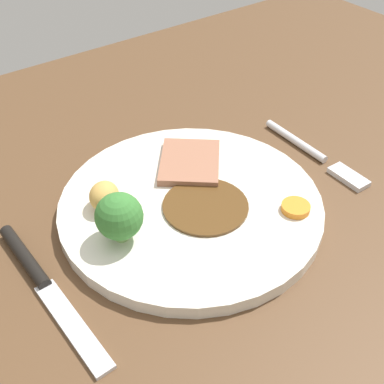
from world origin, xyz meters
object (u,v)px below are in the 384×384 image
object	(u,v)px
meat_slice_main	(190,162)
roast_potato_left	(104,196)
knife	(41,280)
carrot_coin_front	(296,208)
dinner_plate	(192,205)
fork	(316,155)
broccoli_floret	(119,217)

from	to	relation	value
meat_slice_main	roast_potato_left	size ratio (longest dim) A/B	2.26
meat_slice_main	knife	world-z (taller)	meat_slice_main
carrot_coin_front	knife	bearing A→B (deg)	-17.54
dinner_plate	roast_potato_left	world-z (taller)	roast_potato_left
dinner_plate	knife	xyz separation A→B (cm)	(16.12, -0.14, -0.25)
dinner_plate	roast_potato_left	size ratio (longest dim) A/B	7.68
dinner_plate	meat_slice_main	bearing A→B (deg)	-124.15
dinner_plate	roast_potato_left	distance (cm)	8.76
dinner_plate	knife	bearing A→B (deg)	-0.48
fork	meat_slice_main	bearing A→B (deg)	-112.19
roast_potato_left	broccoli_floret	xyz separation A→B (cm)	(0.96, 4.76, 1.35)
dinner_plate	carrot_coin_front	xyz separation A→B (cm)	(-7.15, 7.22, 1.03)
meat_slice_main	roast_potato_left	distance (cm)	10.64
dinner_plate	broccoli_floret	size ratio (longest dim) A/B	5.37
meat_slice_main	fork	size ratio (longest dim) A/B	0.51
fork	broccoli_floret	bearing A→B (deg)	-90.22
carrot_coin_front	broccoli_floret	distance (cm)	17.04
fork	dinner_plate	bearing A→B (deg)	-92.71
dinner_plate	broccoli_floret	xyz separation A→B (cm)	(8.33, 0.49, 3.37)
roast_potato_left	knife	world-z (taller)	roast_potato_left
meat_slice_main	fork	bearing A→B (deg)	156.36
meat_slice_main	knife	xyz separation A→B (cm)	(19.33, 4.60, -1.35)
roast_potato_left	fork	world-z (taller)	roast_potato_left
meat_slice_main	carrot_coin_front	bearing A→B (deg)	108.21
fork	knife	size ratio (longest dim) A/B	0.82
carrot_coin_front	broccoli_floret	bearing A→B (deg)	-23.49
dinner_plate	meat_slice_main	world-z (taller)	meat_slice_main
carrot_coin_front	knife	size ratio (longest dim) A/B	0.15
fork	knife	xyz separation A→B (cm)	(32.95, -1.36, 0.06)
roast_potato_left	meat_slice_main	bearing A→B (deg)	-177.47
carrot_coin_front	meat_slice_main	bearing A→B (deg)	-71.79
meat_slice_main	carrot_coin_front	xyz separation A→B (cm)	(-3.93, 11.95, -0.07)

